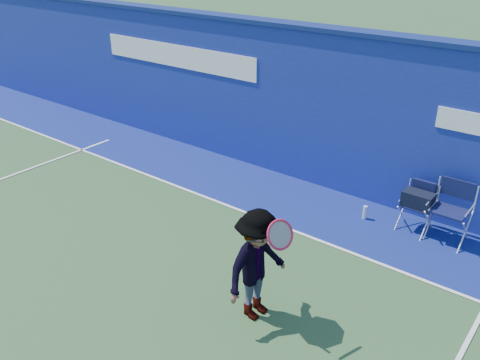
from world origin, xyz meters
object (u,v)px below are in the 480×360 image
Objects in this scene: directors_chair_left at (417,211)px; water_bottle at (365,213)px; tennis_player at (257,265)px; directors_chair_right at (447,223)px.

water_bottle is (-0.83, -0.19, -0.23)m from directors_chair_left.
directors_chair_left is 0.52× the size of tennis_player.
tennis_player is (-0.86, -3.40, 0.43)m from directors_chair_left.
water_bottle is 3.28m from tennis_player.
water_bottle is (-1.35, -0.17, -0.19)m from directors_chair_right.
directors_chair_right is (0.52, -0.02, -0.04)m from directors_chair_left.
directors_chair_left is 0.52m from directors_chair_right.
tennis_player is at bearing -112.26° from directors_chair_right.
directors_chair_right is 3.95× the size of water_bottle.
directors_chair_left is at bearing 75.75° from tennis_player.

